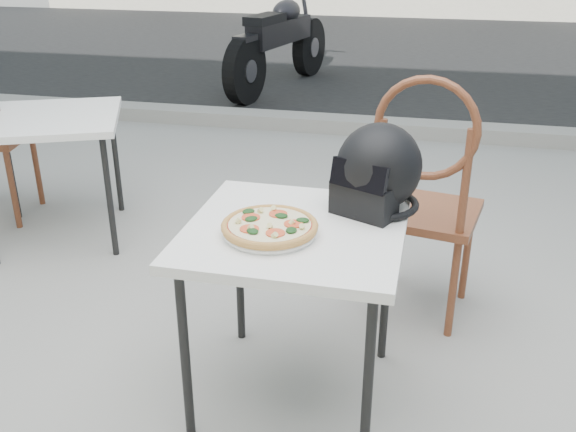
% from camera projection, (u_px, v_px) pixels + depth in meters
% --- Properties ---
extents(ground, '(80.00, 80.00, 0.00)m').
position_uv_depth(ground, '(303.00, 324.00, 2.85)').
color(ground, '#9C9A94').
rests_on(ground, ground).
extents(street_asphalt, '(30.00, 8.00, 0.00)m').
position_uv_depth(street_asphalt, '(402.00, 53.00, 9.08)').
color(street_asphalt, black).
rests_on(street_asphalt, ground).
extents(curb, '(30.00, 0.25, 0.12)m').
position_uv_depth(curb, '(373.00, 126.00, 5.50)').
color(curb, gray).
rests_on(curb, ground).
extents(cafe_table_main, '(0.73, 0.73, 0.69)m').
position_uv_depth(cafe_table_main, '(295.00, 243.00, 2.18)').
color(cafe_table_main, white).
rests_on(cafe_table_main, ground).
extents(plate, '(0.40, 0.40, 0.02)m').
position_uv_depth(plate, '(270.00, 232.00, 2.10)').
color(plate, silver).
rests_on(plate, cafe_table_main).
extents(pizza, '(0.33, 0.33, 0.04)m').
position_uv_depth(pizza, '(270.00, 226.00, 2.09)').
color(pizza, '#C48E47').
rests_on(pizza, plate).
extents(helmet, '(0.40, 0.41, 0.31)m').
position_uv_depth(helmet, '(377.00, 172.00, 2.25)').
color(helmet, black).
rests_on(helmet, cafe_table_main).
extents(cafe_chair_main, '(0.50, 0.50, 1.11)m').
position_uv_depth(cafe_chair_main, '(425.00, 189.00, 2.66)').
color(cafe_chair_main, brown).
rests_on(cafe_chair_main, ground).
extents(cafe_table_side, '(0.97, 0.97, 0.70)m').
position_uv_depth(cafe_table_side, '(48.00, 127.00, 3.43)').
color(cafe_table_side, white).
rests_on(cafe_table_side, ground).
extents(motorcycle, '(0.73, 2.18, 1.10)m').
position_uv_depth(motorcycle, '(280.00, 43.00, 6.89)').
color(motorcycle, black).
rests_on(motorcycle, street_asphalt).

